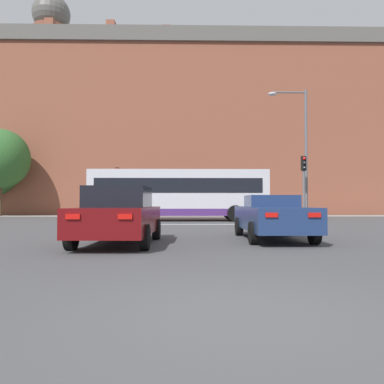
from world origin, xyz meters
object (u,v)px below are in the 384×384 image
car_saloon_left (119,215)px  bus_crossing_lead (179,194)px  traffic_light_far_left (117,183)px  pedestrian_walking_west (146,205)px  pedestrian_waiting (180,205)px  street_lamp_junction (300,142)px  car_roadster_right (272,217)px  pedestrian_walking_east (237,205)px  traffic_light_near_right (304,178)px

car_saloon_left → bus_crossing_lead: bearing=85.4°
traffic_light_far_left → pedestrian_walking_west: traffic_light_far_left is taller
traffic_light_far_left → pedestrian_waiting: bearing=14.6°
street_lamp_junction → pedestrian_walking_west: 15.34m
car_saloon_left → car_roadster_right: 4.77m
street_lamp_junction → pedestrian_waiting: size_ratio=4.90×
street_lamp_junction → pedestrian_waiting: 13.66m
street_lamp_junction → pedestrian_waiting: (-7.12, 11.02, -3.79)m
car_saloon_left → traffic_light_far_left: traffic_light_far_left is taller
car_saloon_left → traffic_light_far_left: 21.08m
car_saloon_left → pedestrian_walking_west: size_ratio=2.87×
car_roadster_right → street_lamp_junction: bearing=68.2°
pedestrian_walking_east → pedestrian_walking_west: bearing=-166.2°
car_roadster_right → traffic_light_near_right: traffic_light_near_right is taller
traffic_light_far_left → street_lamp_junction: 15.79m
traffic_light_near_right → pedestrian_waiting: 14.07m
pedestrian_waiting → pedestrian_walking_west: size_ratio=1.01×
traffic_light_near_right → street_lamp_junction: size_ratio=0.48×
car_roadster_right → street_lamp_junction: 11.22m
street_lamp_junction → pedestrian_waiting: street_lamp_junction is taller
car_roadster_right → traffic_light_far_left: size_ratio=1.13×
traffic_light_far_left → pedestrian_walking_east: 10.30m
car_roadster_right → traffic_light_near_right: size_ratio=1.24×
car_saloon_left → bus_crossing_lead: bus_crossing_lead is taller
traffic_light_far_left → pedestrian_walking_west: size_ratio=2.61×
traffic_light_far_left → bus_crossing_lead: bearing=-54.1°
car_roadster_right → pedestrian_waiting: (-3.20, 20.75, 0.20)m
traffic_light_far_left → street_lamp_junction: bearing=-38.1°
pedestrian_walking_east → traffic_light_near_right: bearing=-60.4°
pedestrian_waiting → street_lamp_junction: bearing=-101.8°
car_saloon_left → traffic_light_near_right: traffic_light_near_right is taller
street_lamp_junction → pedestrian_walking_west: (-10.06, 10.95, -3.80)m
car_saloon_left → traffic_light_near_right: (8.40, 9.91, 1.72)m
car_roadster_right → pedestrian_waiting: pedestrian_waiting is taller
traffic_light_near_right → traffic_light_far_left: bearing=138.7°
bus_crossing_lead → pedestrian_walking_east: bearing=-31.8°
car_roadster_right → pedestrian_walking_west: bearing=106.7°
pedestrian_walking_west → traffic_light_near_right: bearing=-80.7°
street_lamp_junction → car_saloon_left: bearing=-127.8°
pedestrian_waiting → pedestrian_walking_west: bearing=136.9°
bus_crossing_lead → street_lamp_junction: 8.03m
car_saloon_left → pedestrian_walking_east: bearing=75.1°
pedestrian_walking_west → pedestrian_waiting: bearing=-28.7°
street_lamp_junction → pedestrian_walking_east: 11.12m
car_roadster_right → pedestrian_walking_east: size_ratio=2.89×
pedestrian_walking_east → pedestrian_walking_west: size_ratio=1.02×
car_saloon_left → pedestrian_walking_west: 21.98m
pedestrian_walking_east → street_lamp_junction: bearing=-58.7°
bus_crossing_lead → pedestrian_walking_west: bus_crossing_lead is taller
bus_crossing_lead → traffic_light_near_right: size_ratio=2.99×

